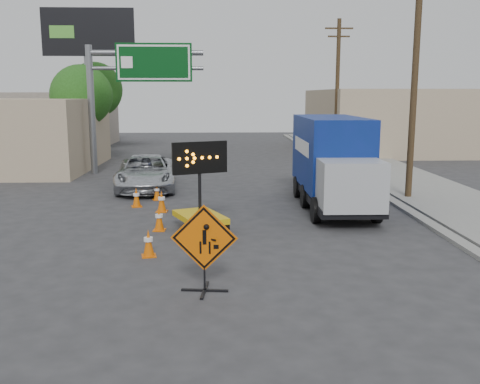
{
  "coord_description": "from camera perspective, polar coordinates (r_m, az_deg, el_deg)",
  "views": [
    {
      "loc": [
        0.35,
        -11.11,
        4.22
      ],
      "look_at": [
        0.86,
        2.43,
        1.75
      ],
      "focal_mm": 40.0,
      "sensor_mm": 36.0,
      "label": 1
    }
  ],
  "objects": [
    {
      "name": "ground",
      "position": [
        11.89,
        -3.75,
        -10.48
      ],
      "size": [
        100.0,
        100.0,
        0.0
      ],
      "primitive_type": "plane",
      "color": "#2D2D30",
      "rests_on": "ground"
    },
    {
      "name": "tree_left_far",
      "position": [
        42.16,
        -15.22,
        10.48
      ],
      "size": [
        4.1,
        4.1,
        6.66
      ],
      "color": "#41321C",
      "rests_on": "ground"
    },
    {
      "name": "curb_right",
      "position": [
        27.31,
        12.41,
        1.32
      ],
      "size": [
        0.4,
        60.0,
        0.12
      ],
      "primitive_type": "cube",
      "color": "gray",
      "rests_on": "ground"
    },
    {
      "name": "cone_a",
      "position": [
        14.37,
        -9.74,
        -5.37
      ],
      "size": [
        0.44,
        0.44,
        0.74
      ],
      "rotation": [
        0.0,
        0.0,
        0.2
      ],
      "color": "#D55904",
      "rests_on": "ground"
    },
    {
      "name": "arrow_board",
      "position": [
        16.79,
        -4.29,
        -2.04
      ],
      "size": [
        1.87,
        2.28,
        2.81
      ],
      "rotation": [
        0.0,
        0.0,
        0.41
      ],
      "color": "#CBA30B",
      "rests_on": "ground"
    },
    {
      "name": "storefront_left_far",
      "position": [
        47.69,
        -21.09,
        7.21
      ],
      "size": [
        12.0,
        10.0,
        4.4
      ],
      "primitive_type": "cube",
      "color": "gray",
      "rests_on": "ground"
    },
    {
      "name": "utility_pole_near",
      "position": [
        22.46,
        18.11,
        11.01
      ],
      "size": [
        1.8,
        0.26,
        9.0
      ],
      "color": "#41321C",
      "rests_on": "ground"
    },
    {
      "name": "utility_pole_far",
      "position": [
        35.94,
        10.33,
        10.9
      ],
      "size": [
        1.8,
        0.26,
        9.0
      ],
      "color": "#41321C",
      "rests_on": "ground"
    },
    {
      "name": "pickup_truck",
      "position": [
        24.48,
        -10.0,
        2.06
      ],
      "size": [
        3.05,
        5.73,
        1.53
      ],
      "primitive_type": "imported",
      "rotation": [
        0.0,
        0.0,
        0.09
      ],
      "color": "silver",
      "rests_on": "ground"
    },
    {
      "name": "tree_left_near",
      "position": [
        34.15,
        -16.55,
        9.81
      ],
      "size": [
        3.71,
        3.71,
        6.03
      ],
      "color": "#41321C",
      "rests_on": "ground"
    },
    {
      "name": "box_truck",
      "position": [
        20.33,
        9.87,
        2.6
      ],
      "size": [
        2.35,
        7.16,
        3.4
      ],
      "rotation": [
        0.0,
        0.0,
        -0.01
      ],
      "color": "black",
      "rests_on": "ground"
    },
    {
      "name": "cone_e",
      "position": [
        21.96,
        -8.86,
        0.02
      ],
      "size": [
        0.44,
        0.44,
        0.68
      ],
      "rotation": [
        0.0,
        0.0,
        0.33
      ],
      "color": "#D55904",
      "rests_on": "ground"
    },
    {
      "name": "billboard",
      "position": [
        38.12,
        -15.86,
        14.66
      ],
      "size": [
        6.1,
        0.54,
        9.85
      ],
      "color": "slate",
      "rests_on": "ground"
    },
    {
      "name": "construction_sign",
      "position": [
        11.55,
        -3.84,
        -5.81
      ],
      "size": [
        1.45,
        1.03,
        1.93
      ],
      "rotation": [
        0.0,
        0.0,
        -0.11
      ],
      "color": "black",
      "rests_on": "ground"
    },
    {
      "name": "highway_gantry",
      "position": [
        29.47,
        -11.74,
        11.77
      ],
      "size": [
        6.18,
        0.38,
        6.9
      ],
      "color": "slate",
      "rests_on": "ground"
    },
    {
      "name": "building_right_far",
      "position": [
        43.06,
        15.07,
        7.42
      ],
      "size": [
        10.0,
        14.0,
        4.6
      ],
      "primitive_type": "cube",
      "color": "tan",
      "rests_on": "ground"
    },
    {
      "name": "cone_c",
      "position": [
        19.71,
        -8.36,
        -0.98
      ],
      "size": [
        0.43,
        0.43,
        0.79
      ],
      "rotation": [
        0.0,
        0.0,
        -0.09
      ],
      "color": "#D55904",
      "rests_on": "ground"
    },
    {
      "name": "cone_d",
      "position": [
        20.75,
        -10.99,
        -0.54
      ],
      "size": [
        0.47,
        0.47,
        0.75
      ],
      "rotation": [
        0.0,
        0.0,
        0.27
      ],
      "color": "#D55904",
      "rests_on": "ground"
    },
    {
      "name": "sidewalk_right",
      "position": [
        27.98,
        16.98,
        1.35
      ],
      "size": [
        4.0,
        60.0,
        0.15
      ],
      "primitive_type": "cube",
      "color": "gray",
      "rests_on": "ground"
    },
    {
      "name": "cone_b",
      "position": [
        17.0,
        -8.62,
        -2.86
      ],
      "size": [
        0.4,
        0.4,
        0.75
      ],
      "rotation": [
        0.0,
        0.0,
        -0.06
      ],
      "color": "#D55904",
      "rests_on": "ground"
    }
  ]
}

